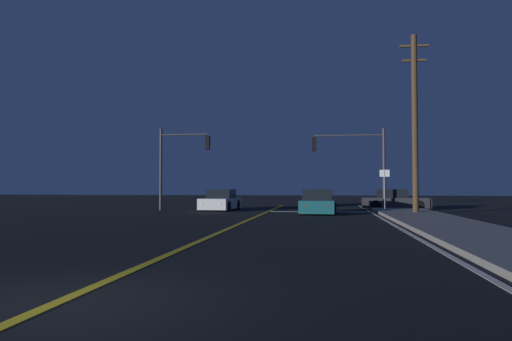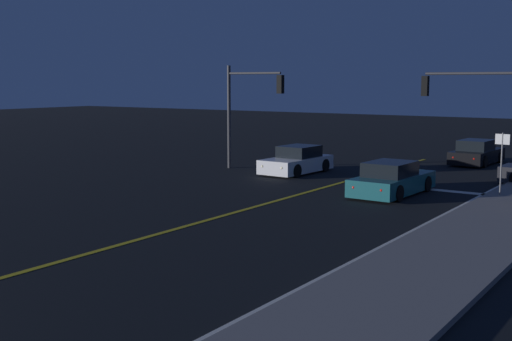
# 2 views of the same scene
# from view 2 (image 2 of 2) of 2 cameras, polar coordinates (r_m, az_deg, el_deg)

# --- Properties ---
(sidewalk_right) EXTENTS (3.20, 45.00, 0.15)m
(sidewalk_right) POSITION_cam_2_polar(r_m,az_deg,el_deg) (17.08, 15.44, -7.60)
(sidewalk_right) COLOR gray
(sidewalk_right) RESTS_ON ground
(lane_line_center) EXTENTS (0.20, 42.50, 0.01)m
(lane_line_center) POSITION_cam_2_polar(r_m,az_deg,el_deg) (20.92, -5.79, -4.73)
(lane_line_center) COLOR gold
(lane_line_center) RESTS_ON ground
(lane_line_edge_right) EXTENTS (0.16, 42.50, 0.01)m
(lane_line_edge_right) POSITION_cam_2_polar(r_m,az_deg,el_deg) (17.74, 9.72, -7.08)
(lane_line_edge_right) COLOR silver
(lane_line_edge_right) RESTS_ON ground
(stop_bar) EXTENTS (6.37, 0.50, 0.01)m
(stop_bar) POSITION_cam_2_polar(r_m,az_deg,el_deg) (28.81, 13.43, -1.46)
(stop_bar) COLOR silver
(stop_bar) RESTS_ON ground
(car_following_oncoming_white) EXTENTS (2.04, 4.29, 1.34)m
(car_following_oncoming_white) POSITION_cam_2_polar(r_m,az_deg,el_deg) (32.56, 3.57, 0.80)
(car_following_oncoming_white) COLOR silver
(car_following_oncoming_white) RESTS_ON ground
(car_side_waiting_black) EXTENTS (2.00, 4.46, 1.34)m
(car_side_waiting_black) POSITION_cam_2_polar(r_m,az_deg,el_deg) (38.00, 18.54, 1.41)
(car_side_waiting_black) COLOR black
(car_side_waiting_black) RESTS_ON ground
(car_distant_tail_teal) EXTENTS (2.06, 4.64, 1.34)m
(car_distant_tail_teal) POSITION_cam_2_polar(r_m,az_deg,el_deg) (26.89, 11.67, -0.82)
(car_distant_tail_teal) COLOR #195960
(car_distant_tail_teal) RESTS_ON ground
(traffic_signal_near_right) EXTENTS (4.66, 0.28, 5.24)m
(traffic_signal_near_right) POSITION_cam_2_polar(r_m,az_deg,el_deg) (29.99, 19.18, 5.48)
(traffic_signal_near_right) COLOR #38383D
(traffic_signal_near_right) RESTS_ON ground
(traffic_signal_far_left) EXTENTS (3.36, 0.28, 5.30)m
(traffic_signal_far_left) POSITION_cam_2_polar(r_m,az_deg,el_deg) (33.53, -0.66, 6.04)
(traffic_signal_far_left) COLOR #38383D
(traffic_signal_far_left) RESTS_ON ground
(street_sign_corner) EXTENTS (0.56, 0.09, 2.55)m
(street_sign_corner) POSITION_cam_2_polar(r_m,az_deg,el_deg) (27.05, 20.49, 1.30)
(street_sign_corner) COLOR slate
(street_sign_corner) RESTS_ON ground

